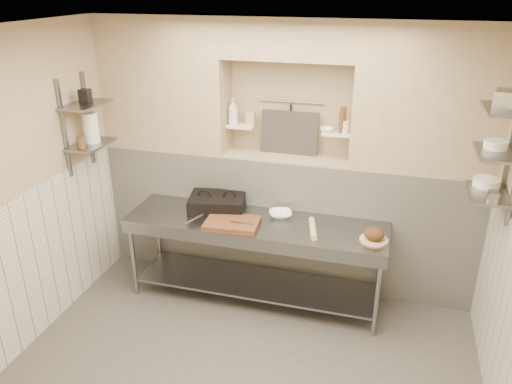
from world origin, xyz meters
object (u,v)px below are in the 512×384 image
(bowl_alcove, at_px, (327,130))
(bread_loaf, at_px, (374,234))
(rolling_pin, at_px, (313,228))
(panini_press, at_px, (217,203))
(bottle_soap, at_px, (233,112))
(prep_table, at_px, (255,245))
(jug_left, at_px, (91,128))
(cutting_board, at_px, (232,223))
(mixing_bowl, at_px, (280,214))

(bowl_alcove, bearing_deg, bread_loaf, -47.59)
(bowl_alcove, bearing_deg, rolling_pin, -90.16)
(panini_press, bearing_deg, bottle_soap, 70.89)
(prep_table, xyz_separation_m, rolling_pin, (0.58, -0.04, 0.29))
(bowl_alcove, bearing_deg, jug_left, -163.66)
(cutting_board, bearing_deg, prep_table, 33.93)
(panini_press, distance_m, bottle_soap, 0.96)
(prep_table, height_order, jug_left, jug_left)
(panini_press, xyz_separation_m, bottle_soap, (0.06, 0.40, 0.87))
(panini_press, bearing_deg, bowl_alcove, 9.18)
(bowl_alcove, relative_size, jug_left, 0.46)
(prep_table, xyz_separation_m, mixing_bowl, (0.21, 0.18, 0.29))
(prep_table, relative_size, bread_loaf, 14.02)
(cutting_board, height_order, jug_left, jug_left)
(rolling_pin, bearing_deg, bowl_alcove, 89.84)
(prep_table, xyz_separation_m, cutting_board, (-0.19, -0.13, 0.28))
(rolling_pin, distance_m, bottle_soap, 1.48)
(prep_table, distance_m, rolling_pin, 0.65)
(mixing_bowl, distance_m, rolling_pin, 0.43)
(prep_table, height_order, bread_loaf, bread_loaf)
(bottle_soap, height_order, jug_left, bottle_soap)
(cutting_board, bearing_deg, mixing_bowl, 37.47)
(bread_loaf, bearing_deg, cutting_board, -177.31)
(mixing_bowl, xyz_separation_m, bowl_alcove, (0.37, 0.37, 0.81))
(cutting_board, relative_size, bread_loaf, 2.80)
(rolling_pin, distance_m, bread_loaf, 0.58)
(panini_press, height_order, bottle_soap, bottle_soap)
(mixing_bowl, bearing_deg, prep_table, -139.58)
(panini_press, xyz_separation_m, cutting_board, (0.26, -0.30, -0.05))
(jug_left, bearing_deg, panini_press, 12.63)
(prep_table, bearing_deg, rolling_pin, -3.93)
(prep_table, height_order, bowl_alcove, bowl_alcove)
(panini_press, height_order, bread_loaf, panini_press)
(mixing_bowl, height_order, jug_left, jug_left)
(jug_left, bearing_deg, cutting_board, -1.21)
(mixing_bowl, height_order, bottle_soap, bottle_soap)
(prep_table, xyz_separation_m, bread_loaf, (1.16, -0.07, 0.33))
(cutting_board, relative_size, mixing_bowl, 2.27)
(bowl_alcove, bearing_deg, prep_table, -136.36)
(rolling_pin, xyz_separation_m, jug_left, (-2.24, -0.06, 0.83))
(bottle_soap, distance_m, jug_left, 1.43)
(panini_press, distance_m, bread_loaf, 1.63)
(prep_table, relative_size, bowl_alcove, 19.02)
(mixing_bowl, bearing_deg, bottle_soap, 147.57)
(panini_press, bearing_deg, cutting_board, -60.31)
(rolling_pin, height_order, jug_left, jug_left)
(panini_press, xyz_separation_m, jug_left, (-1.20, -0.27, 0.78))
(prep_table, distance_m, panini_press, 0.59)
(prep_table, bearing_deg, bowl_alcove, 43.64)
(bread_loaf, bearing_deg, bottle_soap, 157.61)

